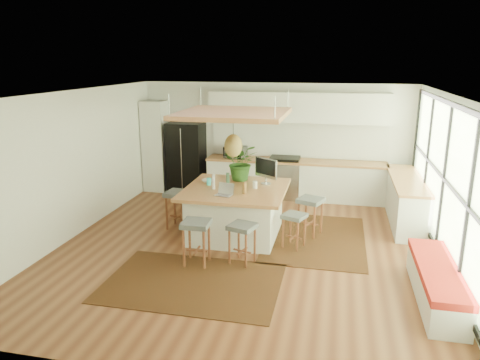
% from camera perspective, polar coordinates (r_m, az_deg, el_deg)
% --- Properties ---
extents(floor, '(7.00, 7.00, 0.00)m').
position_cam_1_polar(floor, '(8.14, 0.62, -8.47)').
color(floor, '#5B2D1A').
rests_on(floor, ground).
extents(ceiling, '(7.00, 7.00, 0.00)m').
position_cam_1_polar(ceiling, '(7.49, 0.68, 10.84)').
color(ceiling, white).
rests_on(ceiling, ground).
extents(wall_back, '(6.50, 0.00, 6.50)m').
position_cam_1_polar(wall_back, '(11.08, 4.37, 5.11)').
color(wall_back, silver).
rests_on(wall_back, ground).
extents(wall_front, '(6.50, 0.00, 6.50)m').
position_cam_1_polar(wall_front, '(4.52, -8.60, -9.93)').
color(wall_front, silver).
rests_on(wall_front, ground).
extents(wall_left, '(0.00, 7.00, 7.00)m').
position_cam_1_polar(wall_left, '(8.94, -20.21, 1.83)').
color(wall_left, silver).
rests_on(wall_left, ground).
extents(wall_right, '(0.00, 7.00, 7.00)m').
position_cam_1_polar(wall_right, '(7.75, 24.89, -0.57)').
color(wall_right, silver).
rests_on(wall_right, ground).
extents(window_wall, '(0.10, 6.20, 2.60)m').
position_cam_1_polar(window_wall, '(7.73, 24.71, -0.20)').
color(window_wall, black).
rests_on(window_wall, wall_right).
extents(pantry, '(0.55, 0.60, 2.25)m').
position_cam_1_polar(pantry, '(11.60, -10.50, 4.22)').
color(pantry, silver).
rests_on(pantry, floor).
extents(back_counter_base, '(4.20, 0.60, 0.88)m').
position_cam_1_polar(back_counter_base, '(10.90, 6.90, -0.01)').
color(back_counter_base, silver).
rests_on(back_counter_base, floor).
extents(back_counter_top, '(4.24, 0.64, 0.05)m').
position_cam_1_polar(back_counter_top, '(10.80, 6.97, 2.34)').
color(back_counter_top, '#A16239').
rests_on(back_counter_top, back_counter_base).
extents(backsplash, '(4.20, 0.02, 0.80)m').
position_cam_1_polar(backsplash, '(11.00, 7.20, 4.96)').
color(backsplash, white).
rests_on(backsplash, wall_back).
extents(upper_cabinets, '(4.20, 0.34, 0.70)m').
position_cam_1_polar(upper_cabinets, '(10.73, 7.26, 9.03)').
color(upper_cabinets, silver).
rests_on(upper_cabinets, wall_back).
extents(range, '(0.76, 0.62, 1.00)m').
position_cam_1_polar(range, '(10.91, 5.60, 0.36)').
color(range, '#A5A5AA').
rests_on(range, floor).
extents(right_counter_base, '(0.60, 2.50, 0.88)m').
position_cam_1_polar(right_counter_base, '(9.83, 20.14, -2.53)').
color(right_counter_base, silver).
rests_on(right_counter_base, floor).
extents(right_counter_top, '(0.64, 2.54, 0.05)m').
position_cam_1_polar(right_counter_top, '(9.71, 20.38, 0.07)').
color(right_counter_top, '#A16239').
rests_on(right_counter_top, right_counter_base).
extents(window_bench, '(0.52, 2.00, 0.50)m').
position_cam_1_polar(window_bench, '(6.95, 23.46, -11.83)').
color(window_bench, silver).
rests_on(window_bench, floor).
extents(ceiling_panel, '(1.86, 1.86, 0.80)m').
position_cam_1_polar(ceiling_panel, '(8.02, -0.86, 6.43)').
color(ceiling_panel, '#A16239').
rests_on(ceiling_panel, ceiling).
extents(rug_near, '(2.60, 1.80, 0.01)m').
position_cam_1_polar(rug_near, '(6.99, -5.96, -12.70)').
color(rug_near, black).
rests_on(rug_near, floor).
extents(rug_right, '(1.80, 2.60, 0.01)m').
position_cam_1_polar(rug_right, '(8.64, 9.44, -7.24)').
color(rug_right, black).
rests_on(rug_right, floor).
extents(fridge, '(0.87, 0.69, 1.74)m').
position_cam_1_polar(fridge, '(11.37, -6.76, 3.12)').
color(fridge, black).
rests_on(fridge, floor).
extents(island, '(1.85, 1.85, 0.93)m').
position_cam_1_polar(island, '(8.53, -0.54, -4.02)').
color(island, '#A16239').
rests_on(island, floor).
extents(stool_near_left, '(0.45, 0.45, 0.74)m').
position_cam_1_polar(stool_near_left, '(7.44, -5.48, -7.93)').
color(stool_near_left, '#494E51').
rests_on(stool_near_left, floor).
extents(stool_near_right, '(0.50, 0.50, 0.67)m').
position_cam_1_polar(stool_near_right, '(7.43, 0.28, -7.88)').
color(stool_near_right, '#494E51').
rests_on(stool_near_right, floor).
extents(stool_right_front, '(0.48, 0.48, 0.63)m').
position_cam_1_polar(stool_right_front, '(8.07, 6.79, -6.08)').
color(stool_right_front, '#494E51').
rests_on(stool_right_front, floor).
extents(stool_right_back, '(0.56, 0.56, 0.72)m').
position_cam_1_polar(stool_right_back, '(8.69, 8.79, -4.61)').
color(stool_right_back, '#494E51').
rests_on(stool_right_back, floor).
extents(stool_left_side, '(0.49, 0.49, 0.75)m').
position_cam_1_polar(stool_left_side, '(9.01, -7.75, -3.84)').
color(stool_left_side, '#494E51').
rests_on(stool_left_side, floor).
extents(laptop, '(0.36, 0.37, 0.22)m').
position_cam_1_polar(laptop, '(7.89, -2.08, -1.15)').
color(laptop, '#A5A5AA').
rests_on(laptop, island).
extents(monitor, '(0.57, 0.48, 0.51)m').
position_cam_1_polar(monitor, '(8.60, 3.28, 1.16)').
color(monitor, '#A5A5AA').
rests_on(monitor, island).
extents(microwave, '(0.54, 0.35, 0.35)m').
position_cam_1_polar(microwave, '(10.94, -0.59, 3.68)').
color(microwave, '#A5A5AA').
rests_on(microwave, back_counter_top).
extents(island_plant, '(0.77, 0.83, 0.57)m').
position_cam_1_polar(island_plant, '(8.87, 0.18, 1.77)').
color(island_plant, '#1E4C19').
rests_on(island_plant, island).
extents(island_bowl, '(0.24, 0.24, 0.05)m').
position_cam_1_polar(island_bowl, '(8.81, -4.09, -0.09)').
color(island_bowl, white).
rests_on(island_bowl, island).
extents(island_bottle_0, '(0.07, 0.07, 0.19)m').
position_cam_1_polar(island_bottle_0, '(8.59, -3.98, -0.01)').
color(island_bottle_0, '#39DDE7').
rests_on(island_bottle_0, island).
extents(island_bottle_1, '(0.07, 0.07, 0.19)m').
position_cam_1_polar(island_bottle_1, '(8.32, -3.47, -0.50)').
color(island_bottle_1, silver).
rests_on(island_bottle_1, island).
extents(island_bottle_2, '(0.07, 0.07, 0.19)m').
position_cam_1_polar(island_bottle_2, '(8.03, 0.71, -1.05)').
color(island_bottle_2, '#9D6434').
rests_on(island_bottle_2, island).
extents(island_bottle_3, '(0.07, 0.07, 0.19)m').
position_cam_1_polar(island_bottle_3, '(8.34, 1.87, -0.44)').
color(island_bottle_3, white).
rests_on(island_bottle_3, island).
extents(island_bottle_4, '(0.07, 0.07, 0.19)m').
position_cam_1_polar(island_bottle_4, '(8.64, -1.47, 0.11)').
color(island_bottle_4, '#477658').
rests_on(island_bottle_4, island).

